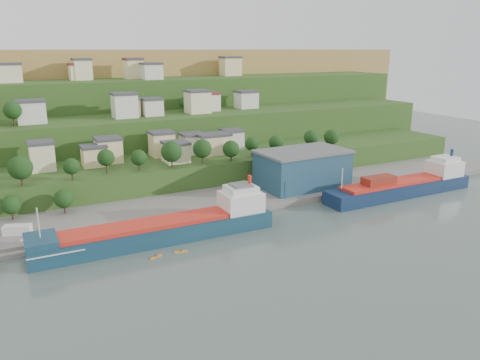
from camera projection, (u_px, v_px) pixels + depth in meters
ground at (223, 241)px, 122.63m from camera, size 500.00×500.00×0.00m
quay at (242, 200)px, 155.38m from camera, size 220.00×26.00×4.00m
hillside at (98, 137)px, 267.20m from camera, size 360.00×211.14×96.00m
cargo_ship_near at (165, 230)px, 122.87m from camera, size 63.46×10.31×16.30m
cargo_ship_far at (404, 187)px, 161.05m from camera, size 58.19×9.99×15.79m
warehouse at (302, 168)px, 163.01m from camera, size 31.69×20.15×12.80m
caravan at (18, 231)px, 121.79m from camera, size 7.42×5.00×3.20m
dinghy at (29, 241)px, 118.70m from camera, size 4.15×1.78×0.81m
kayak_orange at (156, 256)px, 112.95m from camera, size 3.36×1.76×0.84m
kayak_yellow at (181, 251)px, 115.76m from camera, size 3.35×1.35×0.83m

